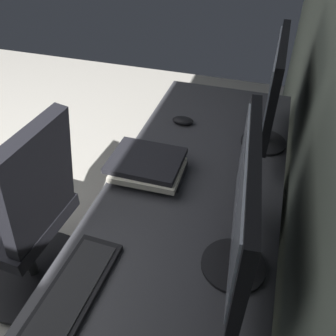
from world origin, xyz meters
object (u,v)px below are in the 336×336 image
Objects in this scene: monitor_primary at (243,208)px; monitor_secondary at (274,89)px; keyboard_main at (70,297)px; office_chair at (27,224)px; mouse_main at (183,121)px; book_stack_near at (148,167)px; drawer_pedestal at (201,233)px.

monitor_primary is 1.09× the size of monitor_secondary.
monitor_secondary is 1.24× the size of keyboard_main.
office_chair is at bearing -128.73° from keyboard_main.
mouse_main reaches higher than keyboard_main.
book_stack_near is 0.30× the size of office_chair.
monitor_primary is 0.86m from mouse_main.
monitor_primary is at bearing -2.06° from monitor_secondary.
keyboard_main is at bearing -20.36° from drawer_pedestal.
monitor_secondary reaches higher than office_chair.
mouse_main is 0.35× the size of book_stack_near.
office_chair reaches higher than mouse_main.
office_chair is at bearing -70.51° from book_stack_near.
keyboard_main is at bearing -25.54° from monitor_secondary.
monitor_secondary reaches higher than drawer_pedestal.
keyboard_main reaches higher than drawer_pedestal.
monitor_secondary is 0.60m from book_stack_near.
monitor_secondary is 5.06× the size of mouse_main.
monitor_secondary reaches higher than monitor_primary.
drawer_pedestal is 0.49m from book_stack_near.
monitor_primary is at bearing 22.50° from drawer_pedestal.
book_stack_near is 0.64m from office_chair.
monitor_primary is 1.94× the size of book_stack_near.
monitor_secondary reaches higher than mouse_main.
monitor_primary is at bearing 49.87° from book_stack_near.
keyboard_main is 1.00m from mouse_main.
book_stack_near is (0.41, -0.03, 0.02)m from mouse_main.
drawer_pedestal is 0.72× the size of office_chair.
book_stack_near is (-0.33, -0.40, -0.21)m from monitor_primary.
drawer_pedestal is at bearing -36.58° from monitor_secondary.
keyboard_main is 0.44× the size of office_chair.
keyboard_main is (0.25, -0.43, -0.24)m from monitor_primary.
monitor_primary is 1.35× the size of keyboard_main.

